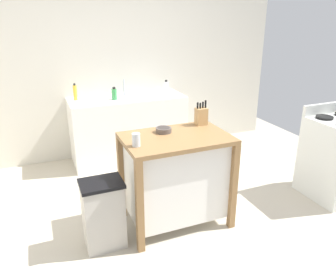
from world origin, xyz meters
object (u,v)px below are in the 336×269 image
object	(u,v)px
trash_bin	(103,214)
bottle_spray_cleaner	(114,94)
knife_block	(201,116)
sink_faucet	(124,87)
drinking_cup	(136,140)
bottle_dish_soap	(75,92)
bottle_hand_soap	(166,86)
kitchen_island	(176,175)
bowl_ceramic_wide	(164,130)

from	to	relation	value
trash_bin	bottle_spray_cleaner	size ratio (longest dim) A/B	3.81
bottle_spray_cleaner	knife_block	bearing A→B (deg)	-68.59
sink_faucet	drinking_cup	bearing A→B (deg)	-102.37
bottle_spray_cleaner	bottle_dish_soap	distance (m)	0.50
trash_bin	drinking_cup	bearing A→B (deg)	1.07
drinking_cup	bottle_hand_soap	world-z (taller)	bottle_hand_soap
bottle_dish_soap	knife_block	bearing A→B (deg)	-56.77
drinking_cup	bottle_hand_soap	xyz separation A→B (m)	(1.03, 1.86, 0.01)
bottle_spray_cleaner	bottle_hand_soap	distance (m)	0.81
bottle_hand_soap	sink_faucet	bearing A→B (deg)	177.02
kitchen_island	drinking_cup	distance (m)	0.62
bottle_spray_cleaner	bottle_dish_soap	size ratio (longest dim) A/B	0.76
knife_block	trash_bin	xyz separation A→B (m)	(-1.10, -0.31, -0.68)
bowl_ceramic_wide	bottle_spray_cleaner	world-z (taller)	bottle_spray_cleaner
knife_block	bowl_ceramic_wide	xyz separation A→B (m)	(-0.43, -0.07, -0.07)
drinking_cup	bottle_spray_cleaner	distance (m)	1.72
kitchen_island	sink_faucet	bearing A→B (deg)	89.78
sink_faucet	bottle_spray_cleaner	size ratio (longest dim) A/B	1.33
bowl_ceramic_wide	drinking_cup	bearing A→B (deg)	-145.46
drinking_cup	trash_bin	world-z (taller)	drinking_cup
knife_block	sink_faucet	size ratio (longest dim) A/B	1.11
drinking_cup	bottle_hand_soap	bearing A→B (deg)	61.06
kitchen_island	bowl_ceramic_wide	size ratio (longest dim) A/B	6.59
sink_faucet	bottle_hand_soap	xyz separation A→B (m)	(0.61, -0.03, -0.03)
bottle_hand_soap	kitchen_island	bearing A→B (deg)	-109.29
bottle_spray_cleaner	drinking_cup	bearing A→B (deg)	-97.67
knife_block	kitchen_island	bearing A→B (deg)	-149.03
kitchen_island	bowl_ceramic_wide	xyz separation A→B (m)	(-0.07, 0.15, 0.42)
bowl_ceramic_wide	trash_bin	distance (m)	0.93
sink_faucet	bottle_dish_soap	distance (m)	0.66
sink_faucet	bottle_spray_cleaner	xyz separation A→B (m)	(-0.19, -0.19, -0.03)
bowl_ceramic_wide	bottle_spray_cleaner	bearing A→B (deg)	94.36
kitchen_island	drinking_cup	bearing A→B (deg)	-167.87
drinking_cup	bottle_spray_cleaner	bearing A→B (deg)	82.33
bottle_dish_soap	bowl_ceramic_wide	bearing A→B (deg)	-70.24
bottle_dish_soap	drinking_cup	bearing A→B (deg)	-82.51
kitchen_island	bottle_hand_soap	xyz separation A→B (m)	(0.62, 1.77, 0.46)
drinking_cup	bottle_dish_soap	distance (m)	1.88
knife_block	bottle_dish_soap	xyz separation A→B (m)	(-1.02, 1.56, -0.00)
bottle_spray_cleaner	bottle_hand_soap	xyz separation A→B (m)	(0.80, 0.16, 0.00)
kitchen_island	trash_bin	xyz separation A→B (m)	(-0.73, -0.09, -0.19)
trash_bin	bottle_dish_soap	world-z (taller)	bottle_dish_soap
drinking_cup	sink_faucet	distance (m)	1.94
bowl_ceramic_wide	bottle_hand_soap	distance (m)	1.76
trash_bin	sink_faucet	xyz separation A→B (m)	(0.73, 1.90, 0.68)
trash_bin	bowl_ceramic_wide	bearing A→B (deg)	20.01
trash_bin	bottle_hand_soap	distance (m)	2.39
drinking_cup	trash_bin	bearing A→B (deg)	-178.93
kitchen_island	bottle_dish_soap	world-z (taller)	bottle_dish_soap
bowl_ceramic_wide	bottle_dish_soap	size ratio (longest dim) A/B	0.68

